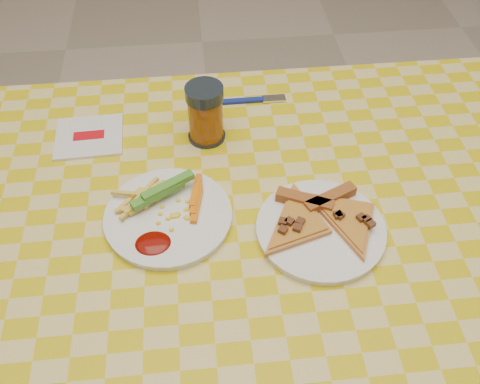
% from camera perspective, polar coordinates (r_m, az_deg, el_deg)
% --- Properties ---
extents(table, '(1.28, 0.88, 0.76)m').
position_cam_1_polar(table, '(0.97, -0.36, -6.32)').
color(table, white).
rests_on(table, ground).
extents(plate_left, '(0.28, 0.28, 0.01)m').
position_cam_1_polar(plate_left, '(0.92, -7.64, -2.69)').
color(plate_left, white).
rests_on(plate_left, table).
extents(plate_right, '(0.25, 0.25, 0.01)m').
position_cam_1_polar(plate_right, '(0.91, 8.57, -4.06)').
color(plate_right, white).
rests_on(plate_right, table).
extents(fries_veggies, '(0.18, 0.17, 0.04)m').
position_cam_1_polar(fries_veggies, '(0.92, -8.28, -1.34)').
color(fries_veggies, '#F8D74F').
rests_on(fries_veggies, plate_left).
extents(pizza_slices, '(0.27, 0.22, 0.02)m').
position_cam_1_polar(pizza_slices, '(0.90, 8.68, -2.77)').
color(pizza_slices, gold).
rests_on(pizza_slices, plate_right).
extents(drink_glass, '(0.07, 0.07, 0.12)m').
position_cam_1_polar(drink_glass, '(1.03, -3.70, 8.33)').
color(drink_glass, black).
rests_on(drink_glass, table).
extents(napkin, '(0.13, 0.12, 0.01)m').
position_cam_1_polar(napkin, '(1.10, -15.80, 5.71)').
color(napkin, silver).
rests_on(napkin, table).
extents(fork, '(0.15, 0.02, 0.01)m').
position_cam_1_polar(fork, '(1.15, 1.11, 9.78)').
color(fork, navy).
rests_on(fork, table).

